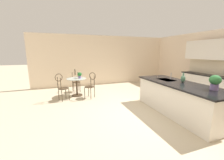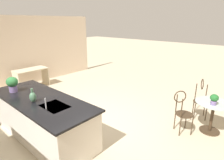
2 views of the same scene
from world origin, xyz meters
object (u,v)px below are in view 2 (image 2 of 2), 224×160
object	(u,v)px
chair_by_island	(182,110)
writing_desk	(31,75)
chair_toward_desk	(201,97)
vase_on_counter	(33,97)
bistro_table	(212,114)
potted_plant_counter_far	(12,83)
potted_plant_on_table	(214,99)

from	to	relation	value
chair_by_island	writing_desk	xyz separation A→B (m)	(5.58, 0.79, -0.06)
chair_by_island	chair_toward_desk	distance (m)	1.07
vase_on_counter	bistro_table	bearing A→B (deg)	-133.48
writing_desk	bistro_table	bearing A→B (deg)	-168.19
bistro_table	writing_desk	xyz separation A→B (m)	(6.10, 1.27, 0.06)
chair_toward_desk	potted_plant_counter_far	distance (m)	4.72
bistro_table	chair_toward_desk	distance (m)	0.74
bistro_table	vase_on_counter	size ratio (longest dim) A/B	2.78
vase_on_counter	chair_toward_desk	bearing A→B (deg)	-123.44
writing_desk	potted_plant_counter_far	distance (m)	3.03
chair_by_island	writing_desk	size ratio (longest dim) A/B	0.87
chair_by_island	potted_plant_on_table	size ratio (longest dim) A/B	4.26
chair_by_island	potted_plant_counter_far	xyz separation A→B (m)	(3.08, 2.39, 0.55)
chair_toward_desk	vase_on_counter	bearing A→B (deg)	56.56
bistro_table	chair_by_island	xyz separation A→B (m)	(0.52, 0.49, 0.13)
chair_toward_desk	writing_desk	distance (m)	5.96
chair_by_island	writing_desk	bearing A→B (deg)	8.01
chair_by_island	potted_plant_on_table	xyz separation A→B (m)	(-0.52, -0.35, 0.31)
chair_toward_desk	potted_plant_on_table	distance (m)	0.90
potted_plant_on_table	vase_on_counter	size ratio (longest dim) A/B	0.85
bistro_table	potted_plant_on_table	bearing A→B (deg)	93.57
writing_desk	chair_by_island	bearing A→B (deg)	-171.99
writing_desk	potted_plant_on_table	world-z (taller)	potted_plant_on_table
chair_toward_desk	writing_desk	size ratio (longest dim) A/B	0.87
chair_toward_desk	potted_plant_counter_far	xyz separation A→B (m)	(3.16, 3.45, 0.55)
chair_toward_desk	vase_on_counter	xyz separation A→B (m)	(2.26, 3.43, 0.46)
potted_plant_on_table	bistro_table	bearing A→B (deg)	-86.43
chair_by_island	potted_plant_on_table	distance (m)	0.70
writing_desk	vase_on_counter	bearing A→B (deg)	155.18
chair_by_island	potted_plant_counter_far	size ratio (longest dim) A/B	2.93
chair_toward_desk	vase_on_counter	distance (m)	4.13
potted_plant_counter_far	vase_on_counter	bearing A→B (deg)	-178.29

